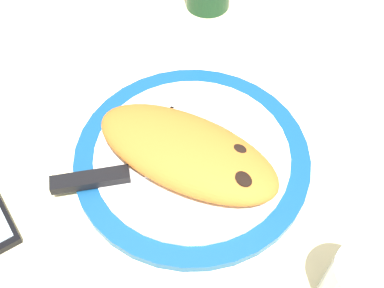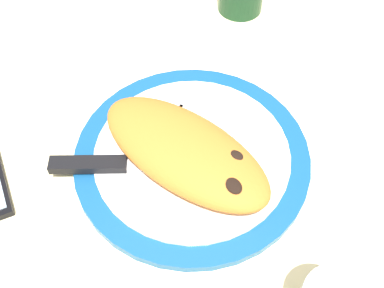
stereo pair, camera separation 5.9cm
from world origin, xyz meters
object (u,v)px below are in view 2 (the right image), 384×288
(calzone, at_px, (187,152))
(plate, at_px, (192,157))
(fork, at_px, (196,115))
(knife, at_px, (114,165))

(calzone, bearing_deg, plate, -79.05)
(plate, bearing_deg, fork, -58.91)
(plate, xyz_separation_m, fork, (0.03, -0.05, 0.01))
(plate, distance_m, fork, 0.06)
(fork, relative_size, knife, 0.82)
(plate, height_order, calzone, calzone)
(calzone, height_order, fork, calzone)
(fork, bearing_deg, calzone, 117.09)
(plate, relative_size, calzone, 1.24)
(calzone, relative_size, knife, 1.25)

